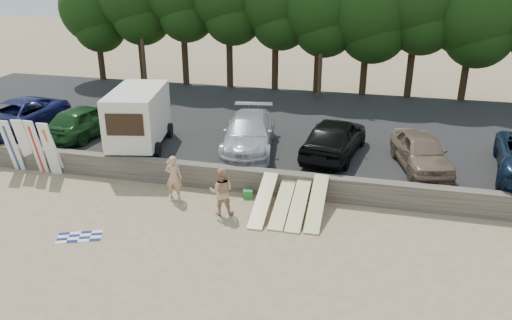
# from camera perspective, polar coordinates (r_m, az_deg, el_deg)

# --- Properties ---
(ground) EXTENTS (120.00, 120.00, 0.00)m
(ground) POSITION_cam_1_polar(r_m,az_deg,el_deg) (18.43, -5.56, -7.19)
(ground) COLOR tan
(ground) RESTS_ON ground
(seawall) EXTENTS (44.00, 0.50, 1.00)m
(seawall) POSITION_cam_1_polar(r_m,az_deg,el_deg) (20.75, -2.91, -2.07)
(seawall) COLOR #6B6356
(seawall) RESTS_ON ground
(parking_lot) EXTENTS (44.00, 14.50, 0.70)m
(parking_lot) POSITION_cam_1_polar(r_m,az_deg,el_deg) (27.59, 1.56, 3.83)
(parking_lot) COLOR #282828
(parking_lot) RESTS_ON ground
(treeline) EXTENTS (33.16, 5.81, 9.05)m
(treeline) POSITION_cam_1_polar(r_m,az_deg,el_deg) (33.25, 4.57, 17.71)
(treeline) COLOR #382616
(treeline) RESTS_ON parking_lot
(utility_poles) EXTENTS (25.80, 0.26, 9.00)m
(utility_poles) POSITION_cam_1_polar(r_m,az_deg,el_deg) (31.52, 7.59, 15.40)
(utility_poles) COLOR #473321
(utility_poles) RESTS_ON parking_lot
(box_trailer) EXTENTS (3.12, 4.63, 2.73)m
(box_trailer) POSITION_cam_1_polar(r_m,az_deg,el_deg) (23.81, -13.32, 4.99)
(box_trailer) COLOR silver
(box_trailer) RESTS_ON parking_lot
(car_0) EXTENTS (3.07, 5.98, 1.62)m
(car_0) POSITION_cam_1_polar(r_m,az_deg,el_deg) (28.10, -25.73, 4.42)
(car_0) COLOR #161A4E
(car_0) RESTS_ON parking_lot
(car_1) EXTENTS (2.61, 4.98, 1.62)m
(car_1) POSITION_cam_1_polar(r_m,az_deg,el_deg) (26.28, -18.91, 4.34)
(car_1) COLOR #163E19
(car_1) RESTS_ON parking_lot
(car_2) EXTENTS (3.08, 5.78, 1.60)m
(car_2) POSITION_cam_1_polar(r_m,az_deg,el_deg) (23.02, -0.83, 3.10)
(car_2) COLOR #B4B4BA
(car_2) RESTS_ON parking_lot
(car_3) EXTENTS (2.89, 5.44, 1.76)m
(car_3) POSITION_cam_1_polar(r_m,az_deg,el_deg) (22.52, 8.96, 2.61)
(car_3) COLOR black
(car_3) RESTS_ON parking_lot
(car_4) EXTENTS (2.77, 4.71, 1.51)m
(car_4) POSITION_cam_1_polar(r_m,az_deg,el_deg) (22.05, 18.34, 0.94)
(car_4) COLOR #806751
(car_4) RESTS_ON parking_lot
(surfboard_upright_0) EXTENTS (0.56, 0.74, 2.54)m
(surfboard_upright_0) POSITION_cam_1_polar(r_m,az_deg,el_deg) (24.62, -26.16, 1.47)
(surfboard_upright_0) COLOR white
(surfboard_upright_0) RESTS_ON ground
(surfboard_upright_1) EXTENTS (0.58, 0.77, 2.53)m
(surfboard_upright_1) POSITION_cam_1_polar(r_m,az_deg,el_deg) (24.49, -24.91, 1.59)
(surfboard_upright_1) COLOR white
(surfboard_upright_1) RESTS_ON ground
(surfboard_upright_2) EXTENTS (0.54, 0.60, 2.56)m
(surfboard_upright_2) POSITION_cam_1_polar(r_m,az_deg,el_deg) (23.95, -23.82, 1.38)
(surfboard_upright_2) COLOR white
(surfboard_upright_2) RESTS_ON ground
(surfboard_upright_3) EXTENTS (0.55, 0.66, 2.55)m
(surfboard_upright_3) POSITION_cam_1_polar(r_m,az_deg,el_deg) (23.46, -22.53, 1.15)
(surfboard_upright_3) COLOR white
(surfboard_upright_3) RESTS_ON ground
(surfboard_upright_4) EXTENTS (0.54, 0.84, 2.50)m
(surfboard_upright_4) POSITION_cam_1_polar(r_m,az_deg,el_deg) (23.51, -22.31, 1.16)
(surfboard_upright_4) COLOR white
(surfboard_upright_4) RESTS_ON ground
(surfboard_low_0) EXTENTS (0.56, 2.86, 1.05)m
(surfboard_low_0) POSITION_cam_1_polar(r_m,az_deg,el_deg) (18.86, 0.84, -4.56)
(surfboard_low_0) COLOR beige
(surfboard_low_0) RESTS_ON ground
(surfboard_low_1) EXTENTS (0.56, 2.92, 0.82)m
(surfboard_low_1) POSITION_cam_1_polar(r_m,az_deg,el_deg) (18.90, 3.07, -4.91)
(surfboard_low_1) COLOR beige
(surfboard_low_1) RESTS_ON ground
(surfboard_low_2) EXTENTS (0.56, 2.90, 0.90)m
(surfboard_low_2) POSITION_cam_1_polar(r_m,az_deg,el_deg) (18.77, 4.91, -5.03)
(surfboard_low_2) COLOR beige
(surfboard_low_2) RESTS_ON ground
(surfboard_low_3) EXTENTS (0.56, 2.84, 1.11)m
(surfboard_low_3) POSITION_cam_1_polar(r_m,az_deg,el_deg) (18.70, 6.96, -4.88)
(surfboard_low_3) COLOR beige
(surfboard_low_3) RESTS_ON ground
(beachgoer_a) EXTENTS (0.70, 0.49, 1.83)m
(beachgoer_a) POSITION_cam_1_polar(r_m,az_deg,el_deg) (20.04, -9.38, -1.97)
(beachgoer_a) COLOR tan
(beachgoer_a) RESTS_ON ground
(beachgoer_b) EXTENTS (1.03, 0.88, 1.86)m
(beachgoer_b) POSITION_cam_1_polar(r_m,az_deg,el_deg) (18.62, -3.96, -3.60)
(beachgoer_b) COLOR tan
(beachgoer_b) RESTS_ON ground
(cooler) EXTENTS (0.44, 0.38, 0.32)m
(cooler) POSITION_cam_1_polar(r_m,az_deg,el_deg) (20.15, -0.94, -3.88)
(cooler) COLOR green
(cooler) RESTS_ON ground
(gear_bag) EXTENTS (0.36, 0.33, 0.22)m
(gear_bag) POSITION_cam_1_polar(r_m,az_deg,el_deg) (20.00, -3.56, -4.30)
(gear_bag) COLOR #D54A19
(gear_bag) RESTS_ON ground
(beach_towel) EXTENTS (1.95, 1.95, 0.00)m
(beach_towel) POSITION_cam_1_polar(r_m,az_deg,el_deg) (18.54, -19.53, -8.27)
(beach_towel) COLOR white
(beach_towel) RESTS_ON ground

